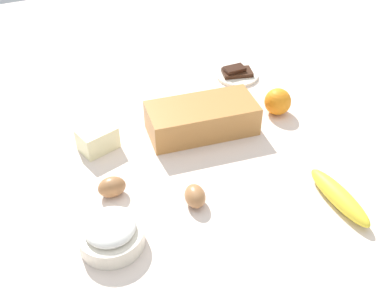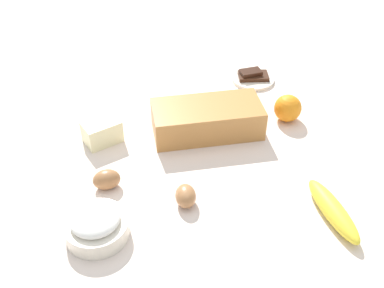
{
  "view_description": "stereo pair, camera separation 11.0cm",
  "coord_description": "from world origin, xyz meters",
  "views": [
    {
      "loc": [
        0.35,
        0.78,
        0.73
      ],
      "look_at": [
        0.0,
        0.0,
        0.04
      ],
      "focal_mm": 42.57,
      "sensor_mm": 36.0,
      "label": 1
    },
    {
      "loc": [
        0.24,
        0.82,
        0.73
      ],
      "look_at": [
        0.0,
        0.0,
        0.04
      ],
      "focal_mm": 42.57,
      "sensor_mm": 36.0,
      "label": 2
    }
  ],
  "objects": [
    {
      "name": "egg_beside_bowl",
      "position": [
        0.06,
        0.15,
        0.02
      ],
      "size": [
        0.05,
        0.07,
        0.05
      ],
      "primitive_type": "ellipsoid",
      "rotation": [
        0.0,
        1.57,
        1.41
      ],
      "color": "#A67043",
      "rests_on": "ground_plane"
    },
    {
      "name": "ground_plane",
      "position": [
        0.0,
        0.0,
        -0.01
      ],
      "size": [
        2.4,
        2.4,
        0.02
      ],
      "primitive_type": "cube",
      "color": "beige"
    },
    {
      "name": "flour_bowl",
      "position": [
        0.26,
        0.18,
        0.03
      ],
      "size": [
        0.13,
        0.13,
        0.07
      ],
      "color": "silver",
      "rests_on": "ground_plane"
    },
    {
      "name": "chocolate_plate",
      "position": [
        -0.28,
        -0.29,
        0.01
      ],
      "size": [
        0.13,
        0.13,
        0.03
      ],
      "color": "silver",
      "rests_on": "ground_plane"
    },
    {
      "name": "egg_near_butter",
      "position": [
        0.22,
        0.05,
        0.02
      ],
      "size": [
        0.06,
        0.05,
        0.05
      ],
      "primitive_type": "ellipsoid",
      "rotation": [
        0.0,
        1.57,
        3.1
      ],
      "color": "#9C683F",
      "rests_on": "ground_plane"
    },
    {
      "name": "loaf_pan",
      "position": [
        -0.07,
        -0.09,
        0.04
      ],
      "size": [
        0.29,
        0.16,
        0.08
      ],
      "rotation": [
        0.0,
        0.0,
        -0.11
      ],
      "color": "#B77A3D",
      "rests_on": "ground_plane"
    },
    {
      "name": "orange_fruit",
      "position": [
        -0.29,
        -0.08,
        0.04
      ],
      "size": [
        0.07,
        0.07,
        0.07
      ],
      "primitive_type": "sphere",
      "color": "orange",
      "rests_on": "ground_plane"
    },
    {
      "name": "banana",
      "position": [
        -0.23,
        0.27,
        0.02
      ],
      "size": [
        0.05,
        0.19,
        0.04
      ],
      "primitive_type": "ellipsoid",
      "rotation": [
        0.0,
        0.0,
        4.73
      ],
      "color": "yellow",
      "rests_on": "ground_plane"
    },
    {
      "name": "butter_block",
      "position": [
        0.2,
        -0.12,
        0.03
      ],
      "size": [
        0.1,
        0.09,
        0.06
      ],
      "primitive_type": "cube",
      "rotation": [
        0.0,
        0.0,
        0.29
      ],
      "color": "#F4EDB2",
      "rests_on": "ground_plane"
    }
  ]
}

